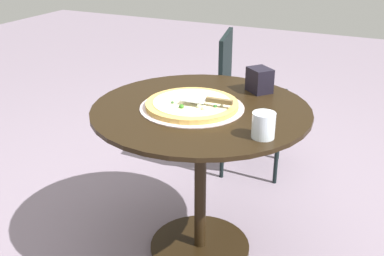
# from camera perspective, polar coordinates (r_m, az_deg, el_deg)

# --- Properties ---
(ground_plane) EXTENTS (10.00, 10.00, 0.00)m
(ground_plane) POSITION_cam_1_polar(r_m,az_deg,el_deg) (2.29, 0.96, -14.43)
(ground_plane) COLOR gray
(patio_table) EXTENTS (0.92, 0.92, 0.72)m
(patio_table) POSITION_cam_1_polar(r_m,az_deg,el_deg) (2.00, 1.07, -2.07)
(patio_table) COLOR black
(patio_table) RESTS_ON ground
(pizza_on_tray) EXTENTS (0.43, 0.43, 0.04)m
(pizza_on_tray) POSITION_cam_1_polar(r_m,az_deg,el_deg) (1.92, 0.01, 2.87)
(pizza_on_tray) COLOR beige
(pizza_on_tray) RESTS_ON patio_table
(pizza_server) EXTENTS (0.21, 0.09, 0.02)m
(pizza_server) POSITION_cam_1_polar(r_m,az_deg,el_deg) (1.86, 1.92, 3.46)
(pizza_server) COLOR silver
(pizza_server) RESTS_ON pizza_on_tray
(drinking_cup) EXTENTS (0.08, 0.08, 0.09)m
(drinking_cup) POSITION_cam_1_polar(r_m,az_deg,el_deg) (1.65, 8.79, 0.34)
(drinking_cup) COLOR silver
(drinking_cup) RESTS_ON patio_table
(napkin_dispenser) EXTENTS (0.14, 0.13, 0.11)m
(napkin_dispenser) POSITION_cam_1_polar(r_m,az_deg,el_deg) (2.11, 8.32, 5.86)
(napkin_dispenser) COLOR black
(napkin_dispenser) RESTS_ON patio_table
(patio_chair_near) EXTENTS (0.46, 0.46, 0.84)m
(patio_chair_near) POSITION_cam_1_polar(r_m,az_deg,el_deg) (2.77, 6.30, 4.59)
(patio_chair_near) COLOR black
(patio_chair_near) RESTS_ON ground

